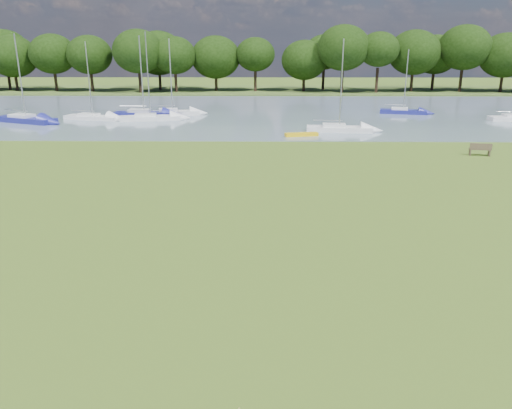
{
  "coord_description": "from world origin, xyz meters",
  "views": [
    {
      "loc": [
        -0.98,
        -22.06,
        8.36
      ],
      "look_at": [
        -1.26,
        -2.0,
        1.86
      ],
      "focal_mm": 35.0,
      "sensor_mm": 36.0,
      "label": 1
    }
  ],
  "objects_px": {
    "riverbank_bench": "(480,149)",
    "sailboat_8": "(92,116)",
    "sailboat_9": "(403,110)",
    "sailboat_7": "(25,118)",
    "kayak": "(302,134)",
    "sailboat_1": "(338,127)",
    "sailboat_2": "(150,116)",
    "sailboat_6": "(172,111)",
    "sailboat_0": "(143,112)"
  },
  "relations": [
    {
      "from": "sailboat_2",
      "to": "sailboat_9",
      "type": "relative_size",
      "value": 1.25
    },
    {
      "from": "sailboat_2",
      "to": "sailboat_6",
      "type": "xyz_separation_m",
      "value": [
        1.82,
        4.0,
        0.05
      ]
    },
    {
      "from": "riverbank_bench",
      "to": "sailboat_8",
      "type": "distance_m",
      "value": 40.99
    },
    {
      "from": "sailboat_1",
      "to": "sailboat_6",
      "type": "bearing_deg",
      "value": 153.85
    },
    {
      "from": "sailboat_7",
      "to": "sailboat_8",
      "type": "height_order",
      "value": "sailboat_7"
    },
    {
      "from": "sailboat_2",
      "to": "sailboat_6",
      "type": "height_order",
      "value": "sailboat_2"
    },
    {
      "from": "riverbank_bench",
      "to": "sailboat_2",
      "type": "relative_size",
      "value": 0.18
    },
    {
      "from": "sailboat_1",
      "to": "sailboat_8",
      "type": "distance_m",
      "value": 28.16
    },
    {
      "from": "sailboat_0",
      "to": "sailboat_9",
      "type": "height_order",
      "value": "sailboat_0"
    },
    {
      "from": "sailboat_8",
      "to": "sailboat_9",
      "type": "height_order",
      "value": "sailboat_8"
    },
    {
      "from": "riverbank_bench",
      "to": "sailboat_1",
      "type": "xyz_separation_m",
      "value": [
        -9.45,
        10.83,
        0.01
      ]
    },
    {
      "from": "kayak",
      "to": "sailboat_0",
      "type": "relative_size",
      "value": 0.34
    },
    {
      "from": "riverbank_bench",
      "to": "sailboat_8",
      "type": "bearing_deg",
      "value": 164.06
    },
    {
      "from": "sailboat_0",
      "to": "sailboat_6",
      "type": "distance_m",
      "value": 3.4
    },
    {
      "from": "sailboat_0",
      "to": "sailboat_2",
      "type": "distance_m",
      "value": 3.16
    },
    {
      "from": "sailboat_1",
      "to": "sailboat_6",
      "type": "height_order",
      "value": "sailboat_6"
    },
    {
      "from": "sailboat_0",
      "to": "sailboat_2",
      "type": "height_order",
      "value": "sailboat_2"
    },
    {
      "from": "kayak",
      "to": "sailboat_1",
      "type": "relative_size",
      "value": 0.36
    },
    {
      "from": "riverbank_bench",
      "to": "sailboat_7",
      "type": "distance_m",
      "value": 46.08
    },
    {
      "from": "riverbank_bench",
      "to": "sailboat_7",
      "type": "relative_size",
      "value": 0.18
    },
    {
      "from": "kayak",
      "to": "sailboat_9",
      "type": "distance_m",
      "value": 20.92
    },
    {
      "from": "riverbank_bench",
      "to": "sailboat_7",
      "type": "bearing_deg",
      "value": 170.39
    },
    {
      "from": "sailboat_6",
      "to": "sailboat_9",
      "type": "bearing_deg",
      "value": -7.84
    },
    {
      "from": "sailboat_8",
      "to": "sailboat_9",
      "type": "xyz_separation_m",
      "value": [
        36.88,
        5.39,
        0.05
      ]
    },
    {
      "from": "riverbank_bench",
      "to": "sailboat_2",
      "type": "bearing_deg",
      "value": 159.69
    },
    {
      "from": "sailboat_7",
      "to": "sailboat_9",
      "type": "height_order",
      "value": "sailboat_7"
    },
    {
      "from": "riverbank_bench",
      "to": "sailboat_9",
      "type": "bearing_deg",
      "value": 100.24
    },
    {
      "from": "sailboat_2",
      "to": "sailboat_6",
      "type": "relative_size",
      "value": 1.08
    },
    {
      "from": "kayak",
      "to": "sailboat_7",
      "type": "distance_m",
      "value": 30.91
    },
    {
      "from": "sailboat_2",
      "to": "sailboat_7",
      "type": "xyz_separation_m",
      "value": [
        -13.35,
        -1.86,
        0.06
      ]
    },
    {
      "from": "sailboat_1",
      "to": "riverbank_bench",
      "type": "bearing_deg",
      "value": -43.46
    },
    {
      "from": "riverbank_bench",
      "to": "sailboat_2",
      "type": "distance_m",
      "value": 34.87
    },
    {
      "from": "sailboat_0",
      "to": "sailboat_1",
      "type": "xyz_separation_m",
      "value": [
        21.67,
        -10.21,
        -0.06
      ]
    },
    {
      "from": "sailboat_0",
      "to": "sailboat_6",
      "type": "relative_size",
      "value": 1.04
    },
    {
      "from": "kayak",
      "to": "sailboat_1",
      "type": "xyz_separation_m",
      "value": [
        3.83,
        2.62,
        0.3
      ]
    },
    {
      "from": "sailboat_9",
      "to": "riverbank_bench",
      "type": "bearing_deg",
      "value": -77.16
    },
    {
      "from": "kayak",
      "to": "sailboat_6",
      "type": "xyz_separation_m",
      "value": [
        -14.65,
        13.98,
        0.35
      ]
    },
    {
      "from": "sailboat_0",
      "to": "sailboat_1",
      "type": "relative_size",
      "value": 1.05
    },
    {
      "from": "sailboat_7",
      "to": "sailboat_6",
      "type": "bearing_deg",
      "value": 44.4
    },
    {
      "from": "sailboat_7",
      "to": "sailboat_9",
      "type": "bearing_deg",
      "value": 33.35
    },
    {
      "from": "sailboat_9",
      "to": "sailboat_0",
      "type": "bearing_deg",
      "value": -160.8
    },
    {
      "from": "sailboat_2",
      "to": "sailboat_9",
      "type": "height_order",
      "value": "sailboat_2"
    },
    {
      "from": "kayak",
      "to": "sailboat_0",
      "type": "xyz_separation_m",
      "value": [
        -17.85,
        12.83,
        0.36
      ]
    },
    {
      "from": "sailboat_8",
      "to": "sailboat_1",
      "type": "bearing_deg",
      "value": -1.29
    },
    {
      "from": "sailboat_0",
      "to": "kayak",
      "type": "bearing_deg",
      "value": -34.41
    },
    {
      "from": "sailboat_6",
      "to": "sailboat_2",
      "type": "bearing_deg",
      "value": -126.09
    },
    {
      "from": "sailboat_6",
      "to": "sailboat_9",
      "type": "xyz_separation_m",
      "value": [
        28.3,
        1.86,
        -0.05
      ]
    },
    {
      "from": "sailboat_7",
      "to": "sailboat_9",
      "type": "distance_m",
      "value": 44.15
    },
    {
      "from": "kayak",
      "to": "sailboat_2",
      "type": "height_order",
      "value": "sailboat_2"
    },
    {
      "from": "sailboat_8",
      "to": "sailboat_9",
      "type": "bearing_deg",
      "value": 23.17
    }
  ]
}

